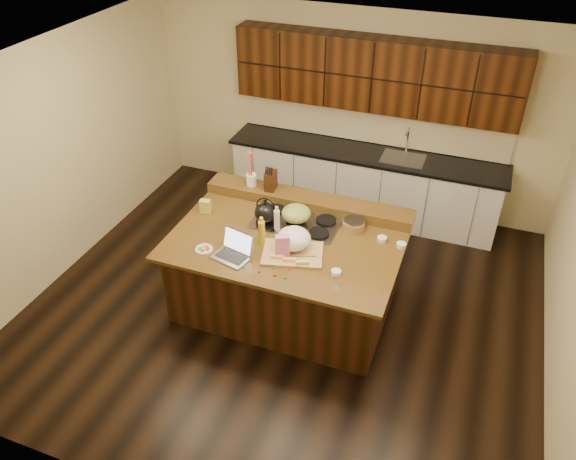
% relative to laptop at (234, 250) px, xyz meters
% --- Properties ---
extents(room, '(5.52, 5.02, 2.72)m').
position_rel_laptop_xyz_m(room, '(0.39, 0.44, 0.36)').
color(room, black).
rests_on(room, ground).
extents(island, '(2.40, 1.60, 0.92)m').
position_rel_laptop_xyz_m(island, '(0.39, 0.44, -0.52)').
color(island, black).
rests_on(island, ground).
extents(back_ledge, '(2.40, 0.30, 0.12)m').
position_rel_laptop_xyz_m(back_ledge, '(0.39, 1.14, -0.01)').
color(back_ledge, black).
rests_on(back_ledge, island).
extents(cooktop, '(0.92, 0.52, 0.05)m').
position_rel_laptop_xyz_m(cooktop, '(0.39, 0.74, -0.05)').
color(cooktop, gray).
rests_on(cooktop, island).
extents(back_counter, '(3.70, 0.66, 2.40)m').
position_rel_laptop_xyz_m(back_counter, '(0.69, 2.67, -0.00)').
color(back_counter, silver).
rests_on(back_counter, ground).
extents(kettle, '(0.26, 0.26, 0.22)m').
position_rel_laptop_xyz_m(kettle, '(0.09, 0.61, 0.09)').
color(kettle, black).
rests_on(kettle, cooktop).
extents(green_bowl, '(0.41, 0.41, 0.18)m').
position_rel_laptop_xyz_m(green_bowl, '(0.39, 0.74, 0.07)').
color(green_bowl, olive).
rests_on(green_bowl, cooktop).
extents(laptop, '(0.42, 0.36, 0.25)m').
position_rel_laptop_xyz_m(laptop, '(0.00, 0.00, 0.00)').
color(laptop, '#B7B7BC').
rests_on(laptop, island).
extents(oil_bottle, '(0.08, 0.08, 0.27)m').
position_rel_laptop_xyz_m(oil_bottle, '(0.18, 0.28, 0.07)').
color(oil_bottle, gold).
rests_on(oil_bottle, island).
extents(vinegar_bottle, '(0.08, 0.08, 0.25)m').
position_rel_laptop_xyz_m(vinegar_bottle, '(0.24, 0.55, 0.06)').
color(vinegar_bottle, silver).
rests_on(vinegar_bottle, island).
extents(wooden_tray, '(0.69, 0.57, 0.24)m').
position_rel_laptop_xyz_m(wooden_tray, '(0.53, 0.28, 0.04)').
color(wooden_tray, tan).
rests_on(wooden_tray, island).
extents(ramekin_a, '(0.12, 0.12, 0.04)m').
position_rel_laptop_xyz_m(ramekin_a, '(1.04, 0.07, -0.04)').
color(ramekin_a, white).
rests_on(ramekin_a, island).
extents(ramekin_b, '(0.11, 0.11, 0.04)m').
position_rel_laptop_xyz_m(ramekin_b, '(1.54, 0.73, -0.04)').
color(ramekin_b, white).
rests_on(ramekin_b, island).
extents(ramekin_c, '(0.12, 0.12, 0.04)m').
position_rel_laptop_xyz_m(ramekin_c, '(1.33, 0.76, -0.04)').
color(ramekin_c, white).
rests_on(ramekin_c, island).
extents(strainer_bowl, '(0.31, 0.31, 0.09)m').
position_rel_laptop_xyz_m(strainer_bowl, '(0.99, 0.87, -0.02)').
color(strainer_bowl, '#996B3F').
rests_on(strainer_bowl, island).
extents(kitchen_timer, '(0.09, 0.09, 0.07)m').
position_rel_laptop_xyz_m(kitchen_timer, '(1.09, -0.10, -0.03)').
color(kitchen_timer, silver).
rests_on(kitchen_timer, island).
extents(pink_bag, '(0.16, 0.13, 0.26)m').
position_rel_laptop_xyz_m(pink_bag, '(0.46, 0.14, 0.06)').
color(pink_bag, '#F271CE').
rests_on(pink_bag, island).
extents(candy_plate, '(0.18, 0.18, 0.01)m').
position_rel_laptop_xyz_m(candy_plate, '(-0.33, -0.02, -0.06)').
color(candy_plate, white).
rests_on(candy_plate, island).
extents(package_box, '(0.12, 0.10, 0.16)m').
position_rel_laptop_xyz_m(package_box, '(-0.63, 0.60, 0.01)').
color(package_box, gold).
rests_on(package_box, island).
extents(utensil_crock, '(0.15, 0.15, 0.14)m').
position_rel_laptop_xyz_m(utensil_crock, '(-0.31, 1.14, 0.12)').
color(utensil_crock, white).
rests_on(utensil_crock, back_ledge).
extents(knife_block, '(0.12, 0.19, 0.22)m').
position_rel_laptop_xyz_m(knife_block, '(-0.07, 1.14, 0.16)').
color(knife_block, black).
rests_on(knife_block, back_ledge).
extents(gumdrop_0, '(0.02, 0.02, 0.02)m').
position_rel_laptop_xyz_m(gumdrop_0, '(0.48, -0.01, -0.06)').
color(gumdrop_0, red).
rests_on(gumdrop_0, island).
extents(gumdrop_1, '(0.02, 0.02, 0.02)m').
position_rel_laptop_xyz_m(gumdrop_1, '(0.17, -0.15, -0.06)').
color(gumdrop_1, '#198C26').
rests_on(gumdrop_1, island).
extents(gumdrop_2, '(0.02, 0.02, 0.02)m').
position_rel_laptop_xyz_m(gumdrop_2, '(0.59, -0.02, -0.06)').
color(gumdrop_2, red).
rests_on(gumdrop_2, island).
extents(gumdrop_3, '(0.02, 0.02, 0.02)m').
position_rel_laptop_xyz_m(gumdrop_3, '(0.16, -0.01, -0.06)').
color(gumdrop_3, '#198C26').
rests_on(gumdrop_3, island).
extents(gumdrop_4, '(0.02, 0.02, 0.02)m').
position_rel_laptop_xyz_m(gumdrop_4, '(0.36, -0.02, -0.06)').
color(gumdrop_4, red).
rests_on(gumdrop_4, island).
extents(gumdrop_5, '(0.02, 0.02, 0.02)m').
position_rel_laptop_xyz_m(gumdrop_5, '(0.45, -0.07, -0.06)').
color(gumdrop_5, '#198C26').
rests_on(gumdrop_5, island).
extents(gumdrop_6, '(0.02, 0.02, 0.02)m').
position_rel_laptop_xyz_m(gumdrop_6, '(0.50, -0.16, -0.06)').
color(gumdrop_6, red).
rests_on(gumdrop_6, island).
extents(gumdrop_7, '(0.02, 0.02, 0.02)m').
position_rel_laptop_xyz_m(gumdrop_7, '(0.12, -0.09, -0.06)').
color(gumdrop_7, '#198C26').
rests_on(gumdrop_7, island).
extents(gumdrop_8, '(0.02, 0.02, 0.02)m').
position_rel_laptop_xyz_m(gumdrop_8, '(0.12, 0.04, -0.06)').
color(gumdrop_8, red).
rests_on(gumdrop_8, island).
extents(gumdrop_9, '(0.02, 0.02, 0.02)m').
position_rel_laptop_xyz_m(gumdrop_9, '(0.14, -0.04, -0.06)').
color(gumdrop_9, '#198C26').
rests_on(gumdrop_9, island).
extents(gumdrop_10, '(0.02, 0.02, 0.02)m').
position_rel_laptop_xyz_m(gumdrop_10, '(0.34, -0.17, -0.06)').
color(gumdrop_10, red).
rests_on(gumdrop_10, island).
extents(gumdrop_11, '(0.02, 0.02, 0.02)m').
position_rel_laptop_xyz_m(gumdrop_11, '(0.60, -0.16, -0.06)').
color(gumdrop_11, '#198C26').
rests_on(gumdrop_11, island).
extents(gumdrop_12, '(0.02, 0.02, 0.02)m').
position_rel_laptop_xyz_m(gumdrop_12, '(0.20, -0.04, -0.06)').
color(gumdrop_12, red).
rests_on(gumdrop_12, island).
extents(gumdrop_13, '(0.02, 0.02, 0.02)m').
position_rel_laptop_xyz_m(gumdrop_13, '(0.43, -0.03, -0.06)').
color(gumdrop_13, '#198C26').
rests_on(gumdrop_13, island).
extents(gumdrop_14, '(0.02, 0.02, 0.02)m').
position_rel_laptop_xyz_m(gumdrop_14, '(0.39, 0.03, -0.06)').
color(gumdrop_14, red).
rests_on(gumdrop_14, island).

